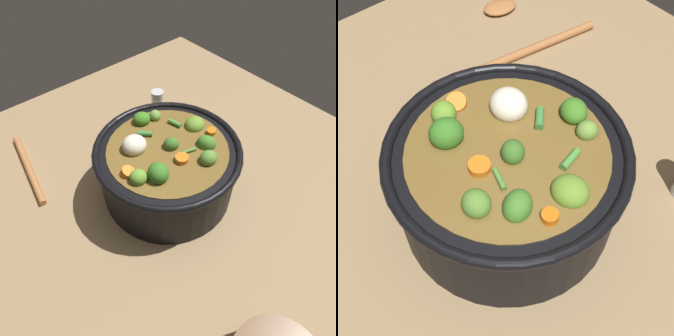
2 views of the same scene
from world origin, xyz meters
TOP-DOWN VIEW (x-y plane):
  - ground_plane at (0.00, 0.00)m, footprint 1.10×1.10m
  - cooking_pot at (0.00, -0.00)m, footprint 0.31×0.31m
  - wooden_spoon at (0.29, -0.28)m, footprint 0.20×0.25m

SIDE VIEW (x-z plane):
  - ground_plane at x=0.00m, z-range 0.00..0.00m
  - wooden_spoon at x=0.29m, z-range 0.00..0.02m
  - cooking_pot at x=0.00m, z-range -0.01..0.16m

